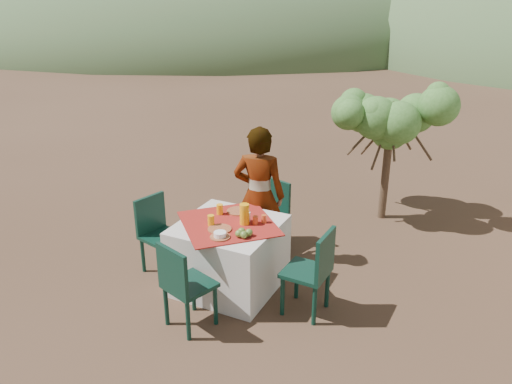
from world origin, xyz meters
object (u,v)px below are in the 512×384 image
at_px(table, 229,255).
at_px(chair_right, 314,269).
at_px(person, 259,196).
at_px(juice_pitcher, 244,214).
at_px(chair_left, 157,230).
at_px(chair_far, 272,211).
at_px(chair_near, 183,283).
at_px(shrub_tree, 395,125).

distance_m(table, chair_right, 1.00).
distance_m(person, juice_pitcher, 0.64).
height_order(chair_left, chair_right, chair_right).
height_order(chair_far, juice_pitcher, juice_pitcher).
bearing_deg(juice_pitcher, chair_right, -9.52).
relative_size(chair_near, person, 0.54).
xyz_separation_m(chair_left, juice_pitcher, (1.07, 0.09, 0.38)).
xyz_separation_m(table, chair_near, (-0.02, -0.85, 0.12)).
distance_m(chair_left, chair_right, 1.90).
height_order(table, chair_far, chair_far).
relative_size(chair_far, shrub_tree, 0.50).
bearing_deg(table, chair_near, -91.36).
height_order(chair_right, shrub_tree, shrub_tree).
bearing_deg(shrub_tree, chair_left, -127.94).
bearing_deg(juice_pitcher, chair_near, -101.49).
distance_m(chair_right, juice_pitcher, 0.92).
bearing_deg(table, person, 87.12).
bearing_deg(table, chair_far, 89.00).
xyz_separation_m(shrub_tree, juice_pitcher, (-0.99, -2.55, -0.48)).
bearing_deg(shrub_tree, juice_pitcher, -111.14).
distance_m(table, chair_left, 0.92).
bearing_deg(chair_right, chair_near, -50.30).
bearing_deg(shrub_tree, table, -113.82).
bearing_deg(table, juice_pitcher, 18.24).
bearing_deg(shrub_tree, chair_near, -108.71).
xyz_separation_m(chair_near, shrub_tree, (1.17, 3.45, 0.86)).
bearing_deg(chair_left, juice_pitcher, -71.22).
bearing_deg(chair_left, chair_near, -118.52).
bearing_deg(chair_left, person, -39.08).
height_order(chair_far, person, person).
distance_m(chair_left, juice_pitcher, 1.14).
bearing_deg(person, juice_pitcher, 88.82).
height_order(chair_right, person, person).
bearing_deg(chair_left, shrub_tree, -24.13).
bearing_deg(chair_near, shrub_tree, -90.54).
relative_size(chair_near, juice_pitcher, 4.03).
xyz_separation_m(table, person, (0.03, 0.68, 0.45)).
xyz_separation_m(person, shrub_tree, (1.12, 1.93, 0.53)).
relative_size(table, shrub_tree, 0.76).
height_order(table, chair_right, chair_right).
bearing_deg(chair_right, chair_left, -88.75).
bearing_deg(shrub_tree, chair_right, -93.32).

